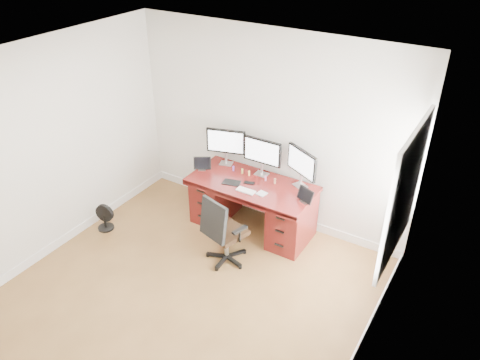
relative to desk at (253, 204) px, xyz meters
The scene contains 20 objects.
ground 1.87m from the desk, 90.00° to the right, with size 4.50×4.50×0.00m, color brown.
back_wall 1.04m from the desk, 90.00° to the left, with size 4.00×0.10×2.70m, color white.
right_wall 2.80m from the desk, 40.79° to the right, with size 0.10×4.50×2.70m.
desk is the anchor object (origin of this frame).
office_chair 0.81m from the desk, 86.52° to the right, with size 0.62×0.62×0.96m.
floor_fan 2.07m from the desk, 147.81° to the right, with size 0.27×0.22×0.38m.
monitor_left 0.93m from the desk, 157.69° to the left, with size 0.54×0.19×0.53m.
monitor_center 0.72m from the desk, 90.00° to the left, with size 0.55×0.14×0.53m.
monitor_right 0.93m from the desk, 22.33° to the left, with size 0.50×0.29×0.53m.
tablet_left 0.89m from the desk, behind, with size 0.24×0.18×0.19m.
tablet_right 0.90m from the desk, ahead, with size 0.25×0.15×0.19m.
keyboard 0.43m from the desk, 81.57° to the right, with size 0.25×0.11×0.01m, color white.
trackpad 0.47m from the desk, 38.74° to the right, with size 0.12×0.12×0.01m, color #B9BCC1.
drawing_tablet 0.45m from the desk, 144.14° to the right, with size 0.23×0.15×0.01m, color black.
phone 0.36m from the desk, 118.81° to the right, with size 0.14×0.07×0.01m, color black.
figurine_purple 0.56m from the desk, 162.70° to the left, with size 0.03×0.03×0.08m.
figurine_yellow 0.47m from the desk, 153.53° to the left, with size 0.03×0.03×0.08m.
figurine_orange 0.43m from the desk, 137.59° to the left, with size 0.03×0.03×0.08m.
figurine_pink 0.43m from the desk, 43.58° to the left, with size 0.03×0.03×0.08m.
figurine_brown 0.49m from the desk, 24.15° to the left, with size 0.03×0.03×0.08m.
Camera 1 is at (2.64, -2.81, 3.97)m, focal length 35.00 mm.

